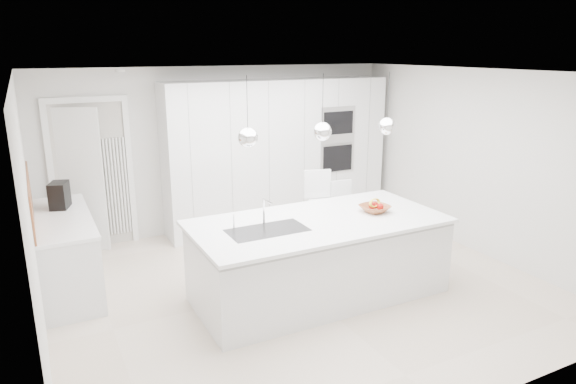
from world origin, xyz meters
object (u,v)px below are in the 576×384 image
fruit_bowl (375,209)px  bar_stool_right (345,218)px  espresso_machine (59,195)px  island_base (320,260)px  bar_stool_left (322,215)px

fruit_bowl → bar_stool_right: size_ratio=0.34×
fruit_bowl → espresso_machine: 3.75m
island_base → bar_stool_right: bar_stool_right is taller
fruit_bowl → bar_stool_left: bar_stool_left is taller
bar_stool_left → bar_stool_right: (0.35, -0.03, -0.09)m
fruit_bowl → espresso_machine: bearing=150.4°
espresso_machine → bar_stool_right: bearing=4.3°
bar_stool_left → bar_stool_right: size_ratio=1.17×
espresso_machine → bar_stool_right: 3.65m
island_base → fruit_bowl: size_ratio=8.34×
island_base → espresso_machine: (-2.53, 1.85, 0.63)m
island_base → bar_stool_left: bar_stool_left is taller
bar_stool_left → bar_stool_right: 0.36m
espresso_machine → bar_stool_left: bearing=3.3°
island_base → bar_stool_left: (0.63, 1.00, 0.15)m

